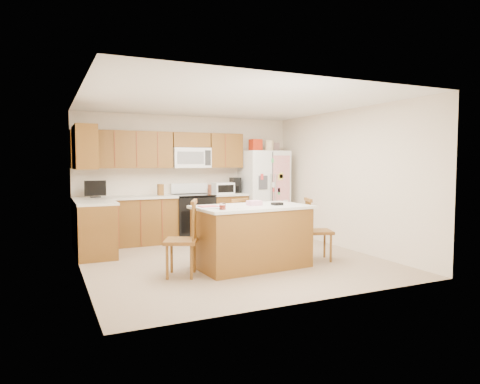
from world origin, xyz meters
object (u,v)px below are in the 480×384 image
refrigerator (264,192)px  windsor_chair_back (233,230)px  stove (193,217)px  windsor_chair_right (317,231)px  island (252,236)px  windsor_chair_left (183,240)px

refrigerator → windsor_chair_back: size_ratio=2.09×
stove → windsor_chair_right: stove is taller
stove → island: (0.09, -2.47, -0.01)m
island → windsor_chair_left: (-1.08, -0.07, 0.03)m
stove → island: stove is taller
refrigerator → island: bearing=-121.6°
windsor_chair_left → windsor_chair_back: (1.09, 0.76, -0.03)m
windsor_chair_right → refrigerator: bearing=82.1°
stove → windsor_chair_left: stove is taller
refrigerator → windsor_chair_back: bearing=-130.7°
island → windsor_chair_right: (1.14, -0.04, 0.00)m
island → windsor_chair_back: 0.69m
stove → island: size_ratio=0.64×
windsor_chair_back → refrigerator: bearing=49.3°
island → windsor_chair_back: (0.01, 0.69, -0.00)m
refrigerator → windsor_chair_right: bearing=-97.9°
stove → windsor_chair_right: (1.23, -2.50, -0.01)m
windsor_chair_back → windsor_chair_right: (1.13, -0.73, 0.01)m
stove → windsor_chair_right: bearing=-63.7°
island → refrigerator: bearing=58.4°
stove → windsor_chair_left: (-0.99, -2.53, 0.02)m
stove → windsor_chair_left: 2.72m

